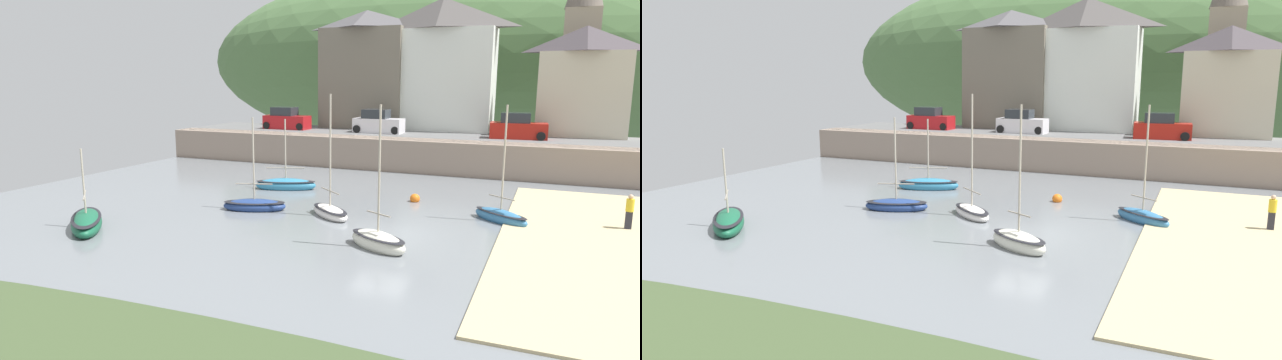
% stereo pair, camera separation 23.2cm
% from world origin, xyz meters
% --- Properties ---
extents(ground, '(48.00, 41.00, 0.61)m').
position_xyz_m(ground, '(1.40, -9.56, 0.16)').
color(ground, slate).
extents(quay_seawall, '(48.00, 9.40, 2.40)m').
position_xyz_m(quay_seawall, '(0.00, 17.50, 1.36)').
color(quay_seawall, gray).
rests_on(quay_seawall, ground).
extents(hillside_backdrop, '(80.00, 44.00, 26.44)m').
position_xyz_m(hillside_backdrop, '(-3.53, 55.20, 9.26)').
color(hillside_backdrop, '#4D7040').
rests_on(hillside_backdrop, ground).
extents(waterfront_building_left, '(7.88, 5.09, 10.51)m').
position_xyz_m(waterfront_building_left, '(-9.49, 25.20, 7.73)').
color(waterfront_building_left, '#6F6859').
rests_on(waterfront_building_left, ground).
extents(waterfront_building_centre, '(9.11, 4.32, 11.22)m').
position_xyz_m(waterfront_building_centre, '(-2.64, 25.20, 8.12)').
color(waterfront_building_centre, silver).
rests_on(waterfront_building_centre, ground).
extents(waterfront_building_right, '(6.77, 5.21, 8.52)m').
position_xyz_m(waterfront_building_right, '(8.53, 25.20, 6.74)').
color(waterfront_building_right, beige).
rests_on(waterfront_building_right, ground).
extents(church_with_spire, '(3.00, 3.00, 16.02)m').
position_xyz_m(church_with_spire, '(8.20, 29.20, 10.67)').
color(church_with_spire, gray).
rests_on(church_with_spire, ground).
extents(dinghy_open_wooden, '(3.12, 2.40, 6.13)m').
position_xyz_m(dinghy_open_wooden, '(0.60, -2.23, 0.33)').
color(dinghy_open_wooden, silver).
rests_on(dinghy_open_wooden, ground).
extents(sailboat_white_hull, '(3.08, 2.86, 6.34)m').
position_xyz_m(sailboat_white_hull, '(-3.24, 1.82, 0.27)').
color(sailboat_white_hull, white).
rests_on(sailboat_white_hull, ground).
extents(sailboat_nearest_shore, '(4.02, 2.45, 4.63)m').
position_xyz_m(sailboat_nearest_shore, '(-8.49, 7.05, 0.29)').
color(sailboat_nearest_shore, teal).
rests_on(sailboat_nearest_shore, ground).
extents(fishing_boat_green, '(4.08, 4.12, 3.98)m').
position_xyz_m(fishing_boat_green, '(-12.82, -4.83, 0.30)').
color(fishing_boat_green, '#185B3C').
rests_on(fishing_boat_green, ground).
extents(rowboat_small_beached, '(3.11, 2.66, 5.88)m').
position_xyz_m(rowboat_small_beached, '(4.79, 4.27, 0.29)').
color(rowboat_small_beached, teal).
rests_on(rowboat_small_beached, ground).
extents(sailboat_blue_trim, '(3.62, 2.35, 5.10)m').
position_xyz_m(sailboat_blue_trim, '(-7.50, 1.50, 0.26)').
color(sailboat_blue_trim, navy).
rests_on(sailboat_blue_trim, ground).
extents(parked_car_near_slipway, '(4.12, 1.82, 1.95)m').
position_xyz_m(parked_car_near_slipway, '(-15.46, 20.70, 3.20)').
color(parked_car_near_slipway, '#B5181D').
rests_on(parked_car_near_slipway, ground).
extents(parked_car_by_wall, '(4.15, 1.83, 1.95)m').
position_xyz_m(parked_car_by_wall, '(-6.84, 20.70, 3.20)').
color(parked_car_by_wall, silver).
rests_on(parked_car_by_wall, ground).
extents(parked_car_end_of_row, '(4.22, 2.02, 1.95)m').
position_xyz_m(parked_car_end_of_row, '(4.20, 20.70, 3.20)').
color(parked_car_end_of_row, '#AF1C13').
rests_on(parked_car_end_of_row, ground).
extents(person_on_slipway, '(0.34, 0.34, 1.62)m').
position_xyz_m(person_on_slipway, '(10.34, 4.96, 0.98)').
color(person_on_slipway, '#282833').
rests_on(person_on_slipway, ground).
extents(mooring_buoy, '(0.57, 0.57, 0.57)m').
position_xyz_m(mooring_buoy, '(-0.13, 6.89, 0.17)').
color(mooring_buoy, orange).
rests_on(mooring_buoy, ground).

